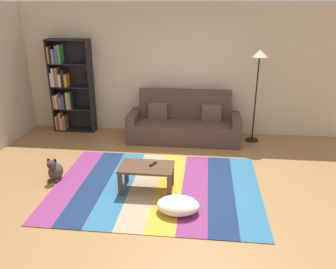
{
  "coord_description": "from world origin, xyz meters",
  "views": [
    {
      "loc": [
        0.53,
        -4.62,
        2.65
      ],
      "look_at": [
        -0.05,
        0.56,
        0.65
      ],
      "focal_mm": 36.46,
      "sensor_mm": 36.0,
      "label": 1
    }
  ],
  "objects_px": {
    "coffee_table": "(147,170)",
    "dog": "(55,170)",
    "couch": "(184,124)",
    "pouf": "(178,205)",
    "tv_remote": "(153,164)",
    "bookshelf": "(67,87)",
    "standing_lamp": "(259,66)"
  },
  "relations": [
    {
      "from": "coffee_table",
      "to": "dog",
      "type": "xyz_separation_m",
      "value": [
        -1.52,
        0.17,
        -0.17
      ]
    },
    {
      "from": "couch",
      "to": "coffee_table",
      "type": "relative_size",
      "value": 2.83
    },
    {
      "from": "pouf",
      "to": "tv_remote",
      "type": "height_order",
      "value": "tv_remote"
    },
    {
      "from": "bookshelf",
      "to": "pouf",
      "type": "relative_size",
      "value": 3.42
    },
    {
      "from": "coffee_table",
      "to": "standing_lamp",
      "type": "height_order",
      "value": "standing_lamp"
    },
    {
      "from": "couch",
      "to": "bookshelf",
      "type": "bearing_deg",
      "value": 173.67
    },
    {
      "from": "couch",
      "to": "standing_lamp",
      "type": "relative_size",
      "value": 1.22
    },
    {
      "from": "coffee_table",
      "to": "pouf",
      "type": "distance_m",
      "value": 0.79
    },
    {
      "from": "coffee_table",
      "to": "pouf",
      "type": "relative_size",
      "value": 1.38
    },
    {
      "from": "pouf",
      "to": "tv_remote",
      "type": "relative_size",
      "value": 3.87
    },
    {
      "from": "couch",
      "to": "dog",
      "type": "distance_m",
      "value": 2.78
    },
    {
      "from": "bookshelf",
      "to": "tv_remote",
      "type": "height_order",
      "value": "bookshelf"
    },
    {
      "from": "couch",
      "to": "tv_remote",
      "type": "xyz_separation_m",
      "value": [
        -0.33,
        -2.1,
        0.08
      ]
    },
    {
      "from": "coffee_table",
      "to": "standing_lamp",
      "type": "bearing_deg",
      "value": 50.81
    },
    {
      "from": "dog",
      "to": "tv_remote",
      "type": "xyz_separation_m",
      "value": [
        1.61,
        -0.11,
        0.25
      ]
    },
    {
      "from": "couch",
      "to": "pouf",
      "type": "relative_size",
      "value": 3.89
    },
    {
      "from": "couch",
      "to": "bookshelf",
      "type": "relative_size",
      "value": 1.14
    },
    {
      "from": "bookshelf",
      "to": "tv_remote",
      "type": "bearing_deg",
      "value": -46.87
    },
    {
      "from": "couch",
      "to": "coffee_table",
      "type": "xyz_separation_m",
      "value": [
        -0.42,
        -2.16,
        -0.0
      ]
    },
    {
      "from": "standing_lamp",
      "to": "tv_remote",
      "type": "height_order",
      "value": "standing_lamp"
    },
    {
      "from": "couch",
      "to": "standing_lamp",
      "type": "height_order",
      "value": "standing_lamp"
    },
    {
      "from": "coffee_table",
      "to": "pouf",
      "type": "height_order",
      "value": "coffee_table"
    },
    {
      "from": "bookshelf",
      "to": "pouf",
      "type": "height_order",
      "value": "bookshelf"
    },
    {
      "from": "coffee_table",
      "to": "dog",
      "type": "relative_size",
      "value": 2.01
    },
    {
      "from": "pouf",
      "to": "standing_lamp",
      "type": "distance_m",
      "value": 3.39
    },
    {
      "from": "couch",
      "to": "pouf",
      "type": "distance_m",
      "value": 2.72
    },
    {
      "from": "couch",
      "to": "tv_remote",
      "type": "height_order",
      "value": "couch"
    },
    {
      "from": "pouf",
      "to": "dog",
      "type": "relative_size",
      "value": 1.46
    },
    {
      "from": "pouf",
      "to": "dog",
      "type": "xyz_separation_m",
      "value": [
        -2.04,
        0.72,
        0.05
      ]
    },
    {
      "from": "couch",
      "to": "dog",
      "type": "height_order",
      "value": "couch"
    },
    {
      "from": "standing_lamp",
      "to": "coffee_table",
      "type": "bearing_deg",
      "value": -129.19
    },
    {
      "from": "tv_remote",
      "to": "couch",
      "type": "bearing_deg",
      "value": 107.32
    }
  ]
}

